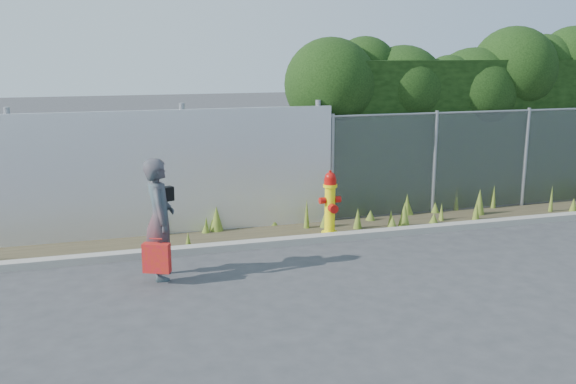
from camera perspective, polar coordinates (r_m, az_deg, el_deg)
The scene contains 10 objects.
ground at distance 9.23m, azimuth 4.34°, elevation -7.77°, with size 80.00×80.00×0.00m, color #373739.
curb at distance 10.82m, azimuth 0.91°, elevation -4.32°, with size 16.00×0.22×0.12m, color gray.
weed_strip at distance 11.85m, azimuth 5.54°, elevation -2.53°, with size 16.00×1.29×0.55m.
corrugated_fence at distance 11.27m, azimuth -16.96°, elevation 1.26°, with size 8.50×0.21×2.30m.
chainlink_fence at distance 13.49m, azimuth 16.78°, elevation 2.75°, with size 6.50×0.07×2.05m.
hedge at distance 14.21m, azimuth 15.14°, elevation 7.44°, with size 7.80×1.95×3.71m.
fire_hydrant at distance 11.23m, azimuth 3.76°, elevation -1.07°, with size 0.39×0.35×1.16m.
woman at distance 9.22m, azimuth -11.34°, elevation -2.36°, with size 0.63×0.41×1.73m, color #0F5D64.
red_tote_bag at distance 9.06m, azimuth -11.60°, elevation -5.76°, with size 0.37×0.14×0.49m.
black_shoulder_bag at distance 9.29m, azimuth -10.97°, elevation -0.20°, with size 0.27×0.11×0.20m.
Camera 1 is at (-3.17, -8.06, 3.19)m, focal length 40.00 mm.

